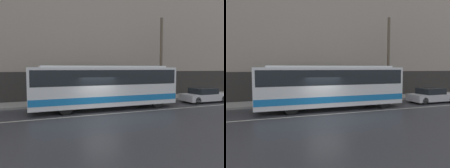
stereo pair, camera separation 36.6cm
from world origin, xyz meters
TOP-DOWN VIEW (x-y plane):
  - ground_plane at (0.00, 0.00)m, footprint 60.00×60.00m
  - sidewalk at (0.00, 5.46)m, footprint 60.00×2.91m
  - building_facade at (0.00, 7.05)m, footprint 60.00×0.35m
  - lane_stripe at (0.00, 0.00)m, footprint 54.00×0.14m
  - transit_bus at (0.99, 1.83)m, footprint 11.19×2.52m
  - sedan_white_front at (10.67, 1.83)m, footprint 4.30×1.89m
  - utility_pole_near at (7.79, 4.56)m, footprint 0.27×0.27m

SIDE VIEW (x-z plane):
  - ground_plane at x=0.00m, z-range 0.00..0.00m
  - lane_stripe at x=0.00m, z-range 0.00..0.01m
  - sidewalk at x=0.00m, z-range 0.00..0.17m
  - sedan_white_front at x=10.67m, z-range -0.04..1.26m
  - transit_bus at x=0.99m, z-range 0.21..3.52m
  - utility_pole_near at x=7.79m, z-range 0.17..8.02m
  - building_facade at x=0.00m, z-range -0.21..13.37m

